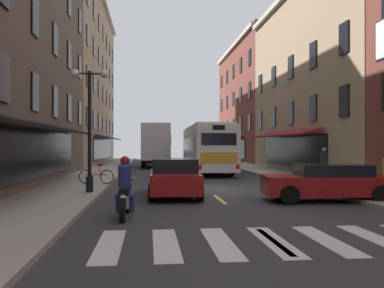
{
  "coord_description": "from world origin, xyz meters",
  "views": [
    {
      "loc": [
        -2.53,
        -18.23,
        1.96
      ],
      "look_at": [
        0.41,
        10.11,
        2.02
      ],
      "focal_mm": 38.89,
      "sensor_mm": 36.0,
      "label": 1
    }
  ],
  "objects_px": {
    "box_truck": "(157,145)",
    "sedan_near": "(174,177)",
    "transit_bus": "(206,148)",
    "bicycle_near": "(96,176)",
    "sedan_far": "(328,182)",
    "motorcycle_rider": "(125,191)",
    "street_lamp_twin": "(90,124)",
    "sedan_mid": "(157,156)",
    "pedestrian_far": "(324,163)"
  },
  "relations": [
    {
      "from": "box_truck",
      "to": "sedan_near",
      "type": "xyz_separation_m",
      "value": [
        0.29,
        -20.93,
        -1.21
      ]
    },
    {
      "from": "transit_bus",
      "to": "box_truck",
      "type": "distance_m",
      "value": 7.82
    },
    {
      "from": "bicycle_near",
      "to": "sedan_near",
      "type": "bearing_deg",
      "value": -48.64
    },
    {
      "from": "sedan_far",
      "to": "sedan_near",
      "type": "bearing_deg",
      "value": 158.92
    },
    {
      "from": "sedan_near",
      "to": "motorcycle_rider",
      "type": "bearing_deg",
      "value": -109.41
    },
    {
      "from": "sedan_far",
      "to": "street_lamp_twin",
      "type": "bearing_deg",
      "value": 164.03
    },
    {
      "from": "box_truck",
      "to": "bicycle_near",
      "type": "height_order",
      "value": "box_truck"
    },
    {
      "from": "box_truck",
      "to": "motorcycle_rider",
      "type": "relative_size",
      "value": 3.55
    },
    {
      "from": "motorcycle_rider",
      "to": "sedan_mid",
      "type": "bearing_deg",
      "value": 87.61
    },
    {
      "from": "sedan_near",
      "to": "pedestrian_far",
      "type": "relative_size",
      "value": 2.72
    },
    {
      "from": "transit_bus",
      "to": "sedan_far",
      "type": "height_order",
      "value": "transit_bus"
    },
    {
      "from": "motorcycle_rider",
      "to": "sedan_near",
      "type": "bearing_deg",
      "value": 70.59
    },
    {
      "from": "sedan_mid",
      "to": "motorcycle_rider",
      "type": "xyz_separation_m",
      "value": [
        -1.5,
        -35.89,
        -0.03
      ]
    },
    {
      "from": "transit_bus",
      "to": "sedan_near",
      "type": "distance_m",
      "value": 14.31
    },
    {
      "from": "sedan_near",
      "to": "sedan_far",
      "type": "relative_size",
      "value": 1.01
    },
    {
      "from": "box_truck",
      "to": "street_lamp_twin",
      "type": "height_order",
      "value": "street_lamp_twin"
    },
    {
      "from": "motorcycle_rider",
      "to": "street_lamp_twin",
      "type": "distance_m",
      "value": 5.6
    },
    {
      "from": "sedan_mid",
      "to": "sedan_far",
      "type": "height_order",
      "value": "sedan_mid"
    },
    {
      "from": "sedan_near",
      "to": "transit_bus",
      "type": "bearing_deg",
      "value": 77.18
    },
    {
      "from": "sedan_near",
      "to": "bicycle_near",
      "type": "relative_size",
      "value": 2.76
    },
    {
      "from": "sedan_mid",
      "to": "transit_bus",
      "type": "bearing_deg",
      "value": -79.39
    },
    {
      "from": "sedan_near",
      "to": "motorcycle_rider",
      "type": "distance_m",
      "value": 4.81
    },
    {
      "from": "bicycle_near",
      "to": "box_truck",
      "type": "bearing_deg",
      "value": 79.66
    },
    {
      "from": "street_lamp_twin",
      "to": "bicycle_near",
      "type": "bearing_deg",
      "value": 92.83
    },
    {
      "from": "sedan_far",
      "to": "pedestrian_far",
      "type": "bearing_deg",
      "value": 67.47
    },
    {
      "from": "bicycle_near",
      "to": "transit_bus",
      "type": "bearing_deg",
      "value": 56.84
    },
    {
      "from": "transit_bus",
      "to": "pedestrian_far",
      "type": "height_order",
      "value": "transit_bus"
    },
    {
      "from": "sedan_mid",
      "to": "pedestrian_far",
      "type": "distance_m",
      "value": 27.76
    },
    {
      "from": "sedan_near",
      "to": "sedan_mid",
      "type": "xyz_separation_m",
      "value": [
        -0.1,
        31.35,
        0.0
      ]
    },
    {
      "from": "pedestrian_far",
      "to": "bicycle_near",
      "type": "bearing_deg",
      "value": -2.7
    },
    {
      "from": "motorcycle_rider",
      "to": "bicycle_near",
      "type": "xyz_separation_m",
      "value": [
        -1.8,
        8.4,
        -0.21
      ]
    },
    {
      "from": "sedan_mid",
      "to": "motorcycle_rider",
      "type": "relative_size",
      "value": 2.27
    },
    {
      "from": "sedan_near",
      "to": "pedestrian_far",
      "type": "xyz_separation_m",
      "value": [
        8.08,
        4.83,
        0.28
      ]
    },
    {
      "from": "sedan_far",
      "to": "pedestrian_far",
      "type": "relative_size",
      "value": 2.69
    },
    {
      "from": "sedan_far",
      "to": "bicycle_near",
      "type": "distance_m",
      "value": 10.46
    },
    {
      "from": "sedan_far",
      "to": "bicycle_near",
      "type": "bearing_deg",
      "value": 145.75
    },
    {
      "from": "sedan_far",
      "to": "street_lamp_twin",
      "type": "height_order",
      "value": "street_lamp_twin"
    },
    {
      "from": "transit_bus",
      "to": "sedan_mid",
      "type": "bearing_deg",
      "value": 100.61
    },
    {
      "from": "box_truck",
      "to": "pedestrian_far",
      "type": "distance_m",
      "value": 18.17
    },
    {
      "from": "motorcycle_rider",
      "to": "pedestrian_far",
      "type": "bearing_deg",
      "value": 44.05
    },
    {
      "from": "sedan_mid",
      "to": "street_lamp_twin",
      "type": "height_order",
      "value": "street_lamp_twin"
    },
    {
      "from": "transit_bus",
      "to": "street_lamp_twin",
      "type": "distance_m",
      "value": 14.99
    },
    {
      "from": "transit_bus",
      "to": "sedan_mid",
      "type": "distance_m",
      "value": 17.77
    },
    {
      "from": "sedan_far",
      "to": "sedan_mid",
      "type": "bearing_deg",
      "value": 99.09
    },
    {
      "from": "sedan_far",
      "to": "transit_bus",
      "type": "bearing_deg",
      "value": 97.41
    },
    {
      "from": "pedestrian_far",
      "to": "street_lamp_twin",
      "type": "relative_size",
      "value": 0.36
    },
    {
      "from": "pedestrian_far",
      "to": "street_lamp_twin",
      "type": "height_order",
      "value": "street_lamp_twin"
    },
    {
      "from": "sedan_near",
      "to": "box_truck",
      "type": "bearing_deg",
      "value": 90.79
    },
    {
      "from": "sedan_mid",
      "to": "bicycle_near",
      "type": "xyz_separation_m",
      "value": [
        -3.3,
        -27.49,
        -0.23
      ]
    },
    {
      "from": "sedan_mid",
      "to": "sedan_near",
      "type": "bearing_deg",
      "value": -89.82
    }
  ]
}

